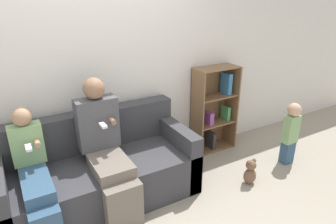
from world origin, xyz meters
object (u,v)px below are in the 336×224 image
Objects in this scene: child_seated at (35,177)px; adult_seated at (105,145)px; couch at (99,173)px; bookshelf at (213,109)px; teddy_bear at (250,172)px; toddler_standing at (291,131)px.

adult_seated is at bearing 4.28° from child_seated.
adult_seated is at bearing -63.59° from couch.
couch is at bearing 116.41° from adult_seated.
bookshelf is 1.03m from teddy_bear.
toddler_standing reaches higher than teddy_bear.
adult_seated is 2.31m from toddler_standing.
teddy_bear is (1.52, -0.49, -0.53)m from adult_seated.
adult_seated is (0.06, -0.11, 0.37)m from couch.
couch is at bearing 167.73° from toddler_standing.
bookshelf is at bearing 11.58° from child_seated.
teddy_bear is (2.18, -0.44, -0.42)m from child_seated.
couch is 2.38m from toddler_standing.
teddy_bear is (-0.16, -0.92, -0.43)m from bookshelf.
toddler_standing is at bearing -12.27° from couch.
adult_seated is 4.17× the size of teddy_bear.
bookshelf is (1.73, 0.32, 0.27)m from couch.
bookshelf is (-0.59, 0.82, 0.13)m from toddler_standing.
teddy_bear is at bearing -21.07° from couch.
toddler_standing is (2.26, -0.39, -0.23)m from adult_seated.
adult_seated reaches higher than couch.
toddler_standing is at bearing -9.82° from adult_seated.
child_seated is (-0.61, -0.16, 0.26)m from couch.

